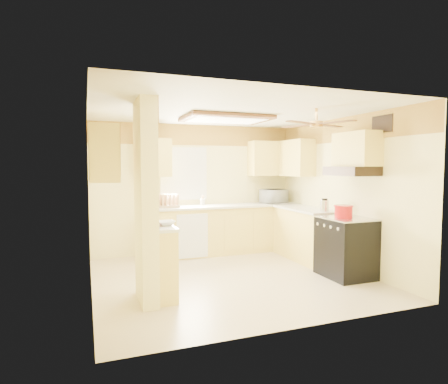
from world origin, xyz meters
name	(u,v)px	position (x,y,z in m)	size (l,w,h in m)	color
floor	(231,278)	(0.00, 0.00, 0.00)	(4.00, 4.00, 0.00)	beige
ceiling	(231,112)	(0.00, 0.00, 2.50)	(4.00, 4.00, 0.00)	white
wall_back	(196,189)	(0.00, 1.90, 1.25)	(4.00, 4.00, 0.00)	#FFF09B
wall_front	(299,210)	(0.00, -1.90, 1.25)	(4.00, 4.00, 0.00)	#FFF09B
wall_left	(90,200)	(-2.00, 0.00, 1.25)	(3.80, 3.80, 0.00)	#FFF09B
wall_right	(342,193)	(2.00, 0.00, 1.25)	(3.80, 3.80, 0.00)	#FFF09B
wallpaper_border	(196,135)	(0.00, 1.88, 2.30)	(4.00, 0.02, 0.40)	#F4C448
partition_column	(146,202)	(-1.35, -0.55, 1.25)	(0.20, 0.70, 2.50)	#FFF09B
partition_ledge	(164,264)	(-1.13, -0.55, 0.45)	(0.25, 0.55, 0.90)	#ECD06C
ledge_top	(164,228)	(-1.13, -0.55, 0.92)	(0.28, 0.58, 0.04)	silver
lower_cabinets_back	(225,230)	(0.50, 1.60, 0.45)	(3.00, 0.60, 0.90)	#ECD06C
lower_cabinets_right	(306,235)	(1.70, 0.60, 0.45)	(0.60, 1.40, 0.90)	#ECD06C
countertop_back	(225,206)	(0.50, 1.59, 0.92)	(3.04, 0.64, 0.04)	silver
countertop_right	(306,209)	(1.69, 0.60, 0.92)	(0.64, 1.44, 0.04)	silver
dishwasher_panel	(192,236)	(-0.25, 1.29, 0.43)	(0.58, 0.02, 0.80)	white
window	(184,174)	(-0.25, 1.89, 1.55)	(0.92, 0.02, 1.02)	white
upper_cab_back_left	(154,158)	(-0.85, 1.72, 1.85)	(0.60, 0.35, 0.70)	#ECD06C
upper_cab_back_right	(271,159)	(1.55, 1.72, 1.85)	(0.90, 0.35, 0.70)	#ECD06C
upper_cab_right	(294,158)	(1.82, 1.25, 1.85)	(0.35, 1.00, 0.70)	#ECD06C
upper_cab_left_wall	(103,154)	(-1.82, -0.25, 1.85)	(0.35, 0.75, 0.70)	#ECD06C
upper_cab_over_stove	(356,149)	(1.82, -0.55, 1.95)	(0.35, 0.76, 0.52)	#ECD06C
stove	(346,247)	(1.67, -0.55, 0.46)	(0.68, 0.77, 0.92)	black
range_hood	(351,171)	(1.74, -0.55, 1.62)	(0.50, 0.76, 0.14)	black
poster_menu	(154,154)	(-1.24, -0.55, 1.85)	(0.02, 0.42, 0.57)	black
poster_nashville	(155,206)	(-1.24, -0.55, 1.20)	(0.02, 0.42, 0.57)	black
ceiling_light_panel	(226,119)	(0.10, 0.50, 2.46)	(1.35, 0.95, 0.06)	brown
ceiling_fan	(316,124)	(1.00, -0.70, 2.29)	(1.15, 1.15, 0.26)	gold
vent_grate	(382,124)	(1.98, -0.90, 2.30)	(0.02, 0.40, 0.25)	black
microwave	(274,196)	(1.57, 1.61, 1.08)	(0.50, 0.34, 0.28)	white
bowl	(166,223)	(-1.09, -0.50, 0.97)	(0.23, 0.23, 0.06)	white
dutch_oven	(344,211)	(1.62, -0.55, 1.01)	(0.28, 0.28, 0.19)	red
kettle	(325,205)	(1.68, 0.02, 1.04)	(0.14, 0.14, 0.22)	silver
dish_rack	(167,203)	(-0.65, 1.57, 1.03)	(0.42, 0.31, 0.24)	tan
utensil_crock	(203,202)	(0.09, 1.75, 1.00)	(0.09, 0.09, 0.19)	white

